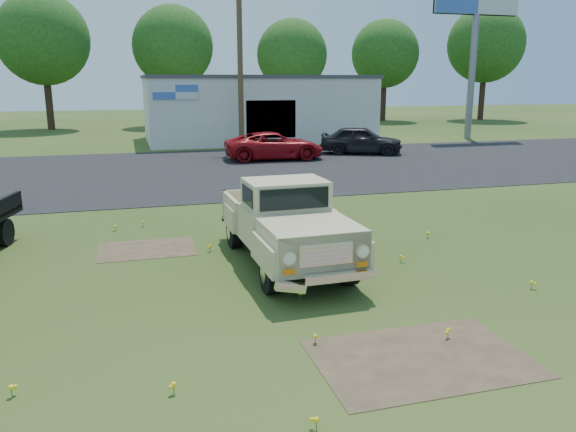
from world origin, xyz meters
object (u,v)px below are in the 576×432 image
object	(u,v)px
billboard	(477,5)
dark_sedan	(361,140)
vintage_pickup_truck	(285,222)
red_pickup	(274,146)

from	to	relation	value
billboard	dark_sedan	world-z (taller)	billboard
vintage_pickup_truck	red_pickup	bearing A→B (deg)	74.61
billboard	red_pickup	distance (m)	18.43
billboard	red_pickup	world-z (taller)	billboard
billboard	dark_sedan	distance (m)	14.16
billboard	dark_sedan	bearing A→B (deg)	-150.61
vintage_pickup_truck	red_pickup	size ratio (longest dim) A/B	1.04
billboard	dark_sedan	size ratio (longest dim) A/B	2.56
vintage_pickup_truck	billboard	bearing A→B (deg)	47.97
billboard	red_pickup	size ratio (longest dim) A/B	2.28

